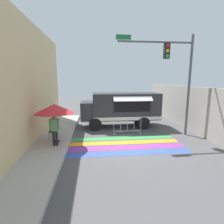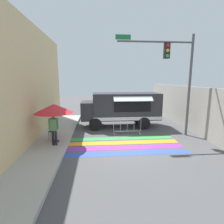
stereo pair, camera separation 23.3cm
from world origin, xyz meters
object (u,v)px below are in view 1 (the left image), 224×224
object	(u,v)px
folding_chair	(53,129)
barricade_front	(127,126)
food_truck	(120,107)
traffic_signal_pole	(176,69)
patio_umbrella	(54,109)
vendor_person	(55,128)

from	to	relation	value
folding_chair	barricade_front	distance (m)	4.71
food_truck	barricade_front	world-z (taller)	food_truck
food_truck	traffic_signal_pole	xyz separation A→B (m)	(3.12, -2.51, 2.74)
patio_umbrella	folding_chair	size ratio (longest dim) A/B	2.31
food_truck	traffic_signal_pole	size ratio (longest dim) A/B	0.94
patio_umbrella	barricade_front	size ratio (longest dim) A/B	1.15
traffic_signal_pole	vendor_person	xyz separation A→B (m)	(-7.17, -1.60, -3.13)
traffic_signal_pole	folding_chair	world-z (taller)	traffic_signal_pole
folding_chair	vendor_person	world-z (taller)	vendor_person
folding_chair	patio_umbrella	bearing A→B (deg)	-46.22
barricade_front	vendor_person	bearing A→B (deg)	-153.37
traffic_signal_pole	barricade_front	xyz separation A→B (m)	(-2.90, 0.55, -3.75)
folding_chair	barricade_front	xyz separation A→B (m)	(4.60, 0.98, -0.20)
food_truck	folding_chair	distance (m)	5.33
folding_chair	vendor_person	bearing A→B (deg)	-53.05
barricade_front	folding_chair	bearing A→B (deg)	-167.93
traffic_signal_pole	barricade_front	world-z (taller)	traffic_signal_pole
food_truck	vendor_person	distance (m)	5.78
vendor_person	barricade_front	xyz separation A→B (m)	(4.27, 2.14, -0.61)
traffic_signal_pole	vendor_person	bearing A→B (deg)	-167.45
food_truck	vendor_person	bearing A→B (deg)	-134.57
food_truck	folding_chair	size ratio (longest dim) A/B	6.38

